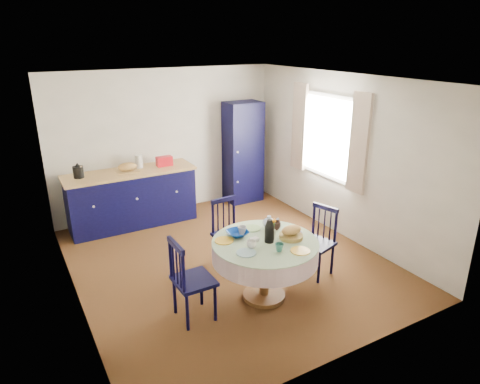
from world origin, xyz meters
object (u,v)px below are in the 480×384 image
object	(u,v)px
dining_table	(266,250)
chair_left	(190,279)
chair_far	(229,232)
kitchen_counter	(132,197)
mug_b	(279,247)
mug_c	(275,226)
pantry_cabinet	(243,152)
chair_right	(318,241)
mug_d	(242,230)
cobalt_bowl	(237,233)
mug_a	(251,244)

from	to	relation	value
dining_table	chair_left	bearing A→B (deg)	176.55
dining_table	chair_far	size ratio (longest dim) A/B	1.32
kitchen_counter	mug_b	bearing A→B (deg)	-76.54
mug_b	mug_c	xyz separation A→B (m)	(0.27, 0.49, 0.01)
pantry_cabinet	chair_right	bearing A→B (deg)	-99.92
dining_table	chair_right	distance (m)	0.93
pantry_cabinet	chair_right	world-z (taller)	pantry_cabinet
mug_c	mug_b	bearing A→B (deg)	-119.42
chair_right	mug_d	bearing A→B (deg)	-115.76
chair_right	mug_d	xyz separation A→B (m)	(-1.05, 0.16, 0.33)
chair_left	cobalt_bowl	xyz separation A→B (m)	(0.72, 0.23, 0.29)
kitchen_counter	mug_d	size ratio (longest dim) A/B	19.56
mug_a	chair_right	bearing A→B (deg)	10.02
chair_right	cobalt_bowl	size ratio (longest dim) A/B	3.64
pantry_cabinet	mug_d	distance (m)	3.12
kitchen_counter	chair_far	world-z (taller)	kitchen_counter
mug_c	cobalt_bowl	xyz separation A→B (m)	(-0.49, 0.08, -0.02)
dining_table	chair_far	bearing A→B (deg)	89.28
mug_a	mug_c	distance (m)	0.57
mug_d	chair_right	bearing A→B (deg)	-8.42
pantry_cabinet	dining_table	bearing A→B (deg)	-115.07
chair_right	mug_a	size ratio (longest dim) A/B	8.41
chair_right	mug_b	size ratio (longest dim) A/B	9.53
dining_table	chair_far	xyz separation A→B (m)	(0.01, 0.93, -0.16)
chair_far	chair_right	bearing A→B (deg)	-46.13
mug_d	kitchen_counter	bearing A→B (deg)	103.26
pantry_cabinet	dining_table	distance (m)	3.33
mug_a	dining_table	bearing A→B (deg)	14.22
pantry_cabinet	cobalt_bowl	size ratio (longest dim) A/B	7.37
chair_left	mug_b	distance (m)	1.04
pantry_cabinet	chair_far	distance (m)	2.55
mug_b	mug_d	xyz separation A→B (m)	(-0.14, 0.58, 0.00)
dining_table	cobalt_bowl	distance (m)	0.39
chair_far	mug_c	xyz separation A→B (m)	(0.26, -0.72, 0.33)
mug_a	chair_left	bearing A→B (deg)	170.76
dining_table	chair_left	size ratio (longest dim) A/B	1.27
pantry_cabinet	cobalt_bowl	distance (m)	3.17
kitchen_counter	pantry_cabinet	bearing A→B (deg)	2.69
chair_far	mug_b	bearing A→B (deg)	-95.68
chair_left	chair_far	distance (m)	1.29
pantry_cabinet	chair_left	distance (m)	3.80
cobalt_bowl	chair_far	bearing A→B (deg)	70.34
chair_right	cobalt_bowl	distance (m)	1.17
kitchen_counter	mug_b	world-z (taller)	kitchen_counter
cobalt_bowl	mug_c	bearing A→B (deg)	-9.32
pantry_cabinet	chair_far	size ratio (longest dim) A/B	2.00
cobalt_bowl	mug_b	bearing A→B (deg)	-69.46
kitchen_counter	chair_left	xyz separation A→B (m)	(-0.18, -2.84, 0.01)
chair_left	chair_right	xyz separation A→B (m)	(1.84, 0.09, -0.03)
pantry_cabinet	chair_right	distance (m)	2.94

